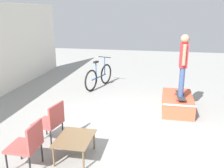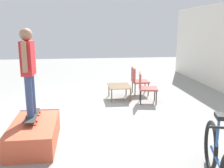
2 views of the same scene
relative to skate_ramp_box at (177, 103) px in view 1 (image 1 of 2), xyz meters
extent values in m
plane|color=gray|center=(-1.41, 1.09, -0.21)|extent=(24.00, 24.00, 0.00)
cube|color=#DB5638|center=(0.00, 0.00, 0.00)|extent=(1.49, 0.83, 0.42)
cylinder|color=#B7B7BC|center=(-0.74, 0.00, 0.21)|extent=(0.05, 0.83, 0.05)
cube|color=#2D2D2D|center=(-0.17, -0.06, 0.30)|extent=(0.85, 0.23, 0.02)
cylinder|color=red|center=(0.08, 0.07, 0.26)|extent=(0.06, 0.03, 0.05)
cylinder|color=red|center=(0.09, -0.16, 0.26)|extent=(0.06, 0.03, 0.05)
cylinder|color=red|center=(-0.44, 0.05, 0.26)|extent=(0.06, 0.03, 0.05)
cylinder|color=red|center=(-0.43, -0.18, 0.26)|extent=(0.06, 0.03, 0.05)
cylinder|color=#384C7A|center=(-0.28, -0.05, 0.70)|extent=(0.13, 0.13, 0.79)
cylinder|color=#384C7A|center=(-0.06, -0.06, 0.70)|extent=(0.13, 0.13, 0.79)
cube|color=red|center=(-0.17, -0.06, 1.40)|extent=(0.39, 0.21, 0.62)
cylinder|color=#A87A5B|center=(-0.41, -0.05, 1.45)|extent=(0.09, 0.09, 0.53)
cylinder|color=#A87A5B|center=(0.07, -0.06, 1.45)|extent=(0.09, 0.09, 0.53)
sphere|color=#A87A5B|center=(-0.17, -0.06, 1.83)|extent=(0.23, 0.23, 0.23)
cube|color=brown|center=(-2.83, 2.06, 0.20)|extent=(0.83, 0.66, 0.02)
cylinder|color=brown|center=(-3.20, 1.78, -0.01)|extent=(0.04, 0.04, 0.40)
cylinder|color=brown|center=(-2.47, 1.78, -0.01)|extent=(0.04, 0.04, 0.40)
cylinder|color=brown|center=(-3.20, 2.34, -0.01)|extent=(0.04, 0.04, 0.40)
cylinder|color=brown|center=(-2.47, 2.34, -0.01)|extent=(0.04, 0.04, 0.40)
cylinder|color=black|center=(-3.10, 3.06, -0.01)|extent=(0.03, 0.03, 0.40)
cylinder|color=black|center=(-3.54, 3.06, -0.01)|extent=(0.03, 0.03, 0.40)
cylinder|color=black|center=(-3.11, 2.62, -0.01)|extent=(0.03, 0.03, 0.40)
cylinder|color=black|center=(-3.55, 2.62, -0.01)|extent=(0.03, 0.03, 0.40)
cube|color=#B74C47|center=(-3.32, 2.84, 0.21)|extent=(0.52, 0.52, 0.05)
cube|color=#B74C47|center=(-3.33, 2.60, 0.46)|extent=(0.52, 0.04, 0.44)
cylinder|color=black|center=(-2.09, 3.01, -0.01)|extent=(0.03, 0.03, 0.40)
cylinder|color=black|center=(-2.52, 3.10, -0.01)|extent=(0.03, 0.03, 0.40)
cylinder|color=black|center=(-2.17, 2.58, -0.01)|extent=(0.03, 0.03, 0.40)
cylinder|color=black|center=(-2.60, 2.66, -0.01)|extent=(0.03, 0.03, 0.40)
cube|color=#B74C47|center=(-2.34, 2.84, 0.21)|extent=(0.61, 0.61, 0.05)
cube|color=#B74C47|center=(-2.39, 2.60, 0.46)|extent=(0.52, 0.14, 0.44)
torus|color=black|center=(2.21, 2.56, 0.17)|extent=(0.75, 0.29, 0.77)
torus|color=black|center=(1.20, 2.87, 0.17)|extent=(0.75, 0.29, 0.77)
cylinder|color=#2856A3|center=(1.70, 2.72, 0.17)|extent=(0.92, 0.32, 0.04)
cylinder|color=#2856A3|center=(1.52, 2.77, 0.46)|extent=(0.04, 0.04, 0.57)
cube|color=black|center=(1.52, 2.77, 0.77)|extent=(0.24, 0.16, 0.06)
cylinder|color=#2856A3|center=(2.11, 2.59, 0.51)|extent=(0.04, 0.04, 0.67)
cylinder|color=black|center=(2.11, 2.59, 0.85)|extent=(0.19, 0.51, 0.03)
camera|label=1|loc=(-6.87, 0.54, 2.55)|focal=40.00mm
camera|label=2|loc=(4.54, 0.91, 1.95)|focal=40.00mm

